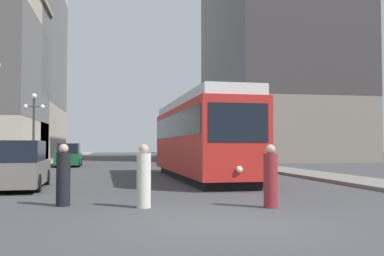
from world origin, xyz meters
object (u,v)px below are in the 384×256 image
(streetcar, at_px, (199,136))
(parked_car_left_near, at_px, (69,156))
(pedestrian_on_sidewalk, at_px, (144,178))
(pedestrian_crossing_far, at_px, (271,178))
(parked_car_left_mid, at_px, (20,166))
(pedestrian_crossing_near, at_px, (63,177))
(lamp_post_left_far, at_px, (34,118))
(transit_bus, at_px, (201,143))

(streetcar, xyz_separation_m, parked_car_left_near, (-7.66, 14.49, -1.26))
(pedestrian_on_sidewalk, bearing_deg, pedestrian_crossing_far, -166.82)
(streetcar, xyz_separation_m, pedestrian_crossing_far, (-0.07, -10.09, -1.33))
(parked_car_left_mid, distance_m, pedestrian_crossing_near, 5.67)
(parked_car_left_mid, height_order, pedestrian_crossing_near, parked_car_left_mid)
(pedestrian_crossing_near, bearing_deg, pedestrian_crossing_far, -139.72)
(pedestrian_crossing_near, distance_m, lamp_post_left_far, 19.47)
(pedestrian_crossing_near, height_order, pedestrian_crossing_far, pedestrian_crossing_near)
(pedestrian_on_sidewalk, bearing_deg, streetcar, -86.29)
(parked_car_left_near, distance_m, lamp_post_left_far, 5.52)
(pedestrian_crossing_near, bearing_deg, pedestrian_on_sidewalk, -144.90)
(pedestrian_crossing_near, bearing_deg, parked_car_left_near, -30.92)
(transit_bus, distance_m, parked_car_left_near, 12.40)
(pedestrian_on_sidewalk, bearing_deg, parked_car_left_near, -56.67)
(pedestrian_on_sidewalk, relative_size, lamp_post_left_far, 0.33)
(parked_car_left_near, xyz_separation_m, pedestrian_crossing_near, (2.19, -23.29, -0.06))
(parked_car_left_mid, bearing_deg, streetcar, 22.33)
(pedestrian_crossing_near, bearing_deg, transit_bus, -54.93)
(streetcar, relative_size, parked_car_left_mid, 2.58)
(pedestrian_crossing_near, bearing_deg, lamp_post_left_far, -24.05)
(transit_bus, height_order, pedestrian_crossing_far, transit_bus)
(streetcar, xyz_separation_m, pedestrian_crossing_near, (-5.48, -8.79, -1.32))
(parked_car_left_mid, distance_m, pedestrian_on_sidewalk, 7.34)
(lamp_post_left_far, bearing_deg, streetcar, -46.40)
(pedestrian_crossing_far, bearing_deg, parked_car_left_mid, -87.73)
(transit_bus, relative_size, pedestrian_crossing_far, 7.27)
(transit_bus, relative_size, parked_car_left_near, 2.53)
(transit_bus, xyz_separation_m, pedestrian_crossing_near, (-9.35, -27.71, -1.17))
(transit_bus, xyz_separation_m, pedestrian_crossing_far, (-3.94, -29.00, -1.17))
(parked_car_left_near, distance_m, parked_car_left_mid, 18.06)
(pedestrian_crossing_far, xyz_separation_m, pedestrian_on_sidewalk, (-3.29, 0.58, 0.00))
(parked_car_left_near, distance_m, pedestrian_on_sidewalk, 24.38)
(parked_car_left_mid, bearing_deg, lamp_post_left_far, 95.33)
(pedestrian_on_sidewalk, xyz_separation_m, lamp_post_left_far, (-6.21, 19.55, 2.74))
(lamp_post_left_far, bearing_deg, transit_bus, 33.44)
(pedestrian_crossing_near, relative_size, lamp_post_left_far, 0.33)
(parked_car_left_near, bearing_deg, streetcar, -63.25)
(pedestrian_crossing_near, height_order, pedestrian_on_sidewalk, pedestrian_crossing_near)
(streetcar, distance_m, pedestrian_crossing_near, 10.44)
(parked_car_left_near, height_order, pedestrian_on_sidewalk, parked_car_left_near)
(transit_bus, bearing_deg, parked_car_left_near, -157.93)
(parked_car_left_near, relative_size, pedestrian_crossing_far, 2.87)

